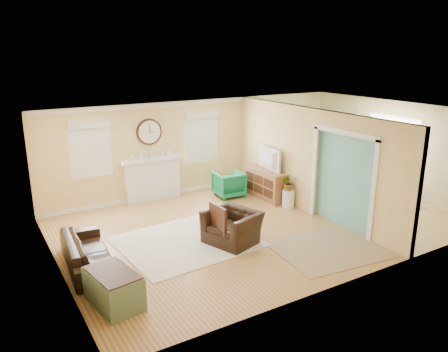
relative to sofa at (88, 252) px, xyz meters
The scene contains 29 objects.
floor 4.00m from the sofa, ahead, with size 9.00×9.00×0.00m, color #996637.
wall_back 5.14m from the sofa, 37.63° to the left, with size 9.00×0.02×2.60m, color tan.
wall_front 5.05m from the sofa, 36.21° to the right, with size 9.00×0.02×2.60m, color tan.
wall_left 1.13m from the sofa, behind, with size 0.02×6.00×2.60m, color tan.
wall_right 8.55m from the sofa, ahead, with size 0.02×6.00×2.60m, color tan.
ceiling 4.61m from the sofa, ahead, with size 9.00×6.00×0.02m, color white.
partition 5.62m from the sofa, ahead, with size 0.17×6.00×2.60m.
fireplace 3.88m from the sofa, 49.88° to the left, with size 1.70×0.30×1.17m.
wall_clock 4.23m from the sofa, 50.68° to the left, with size 0.70×0.07×0.70m.
window_left 3.46m from the sofa, 72.72° to the left, with size 1.05×0.13×1.42m.
window_right 5.23m from the sofa, 36.85° to the left, with size 1.05×0.13×1.42m.
french_doors 8.49m from the sofa, ahead, with size 0.06×1.70×2.20m.
pendant 7.25m from the sofa, ahead, with size 0.30×0.30×0.55m.
rug_cream 2.07m from the sofa, ahead, with size 2.73×2.37×0.01m, color silver.
rug_jute 4.75m from the sofa, 21.99° to the right, with size 2.16×1.77×0.01m, color tan.
rug_grey 7.16m from the sofa, ahead, with size 2.32×2.90×0.01m, color slate.
sofa is the anchor object (origin of this frame).
eames_chair 2.92m from the sofa, ahead, with size 1.06×0.92×0.69m, color black.
green_chair 4.90m from the sofa, 25.95° to the left, with size 0.74×0.76×0.69m, color #008149.
trunk 1.51m from the sofa, 89.35° to the right, with size 0.76×1.09×0.58m.
credenza 5.44m from the sofa, 16.30° to the left, with size 0.50×1.47×0.80m.
tv 5.48m from the sofa, 16.35° to the left, with size 1.06×0.14×0.61m, color black.
garden_stool 5.28m from the sofa, ahead, with size 0.31×0.31×0.46m, color white.
potted_plant 5.29m from the sofa, ahead, with size 0.38×0.33×0.42m, color #337F33.
dining_table 7.15m from the sofa, ahead, with size 1.65×0.92×0.58m, color #452818.
dining_chair_n 7.28m from the sofa, ahead, with size 0.42×0.42×0.92m.
dining_chair_s 7.14m from the sofa, ahead, with size 0.54×0.54×1.03m.
dining_chair_w 6.54m from the sofa, ahead, with size 0.47×0.47×0.88m.
dining_chair_e 7.79m from the sofa, ahead, with size 0.46×0.46×0.94m.
Camera 1 is at (-5.63, -7.77, 3.93)m, focal length 35.00 mm.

